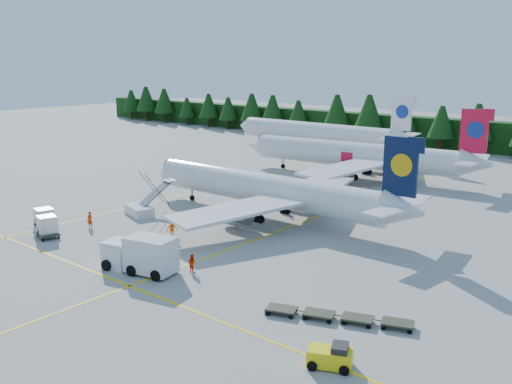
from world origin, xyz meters
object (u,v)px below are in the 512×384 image
Objects in this scene: service_truck at (139,254)px; baggage_tug at (331,356)px; airliner_navy at (259,188)px; airliner_red at (348,154)px; airstairs at (142,208)px.

service_truck is 21.20m from baggage_tug.
airliner_navy is at bearing 87.88° from service_truck.
airliner_navy is 5.25× the size of service_truck.
airliner_red is 13.09× the size of baggage_tug.
airliner_red is 5.54× the size of service_truck.
airliner_red is at bearing 95.30° from baggage_tug.
airstairs reaches higher than service_truck.
airliner_navy reaches higher than airstairs.
baggage_tug is at bearing -4.60° from airstairs.
airliner_navy is 0.95× the size of airliner_red.
airliner_red reaches higher than baggage_tug.
airliner_navy reaches higher than service_truck.
airstairs is at bearing 132.77° from baggage_tug.
baggage_tug is at bearing -66.10° from airliner_red.
airstairs is (-10.65, -8.56, -2.37)m from airliner_navy.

